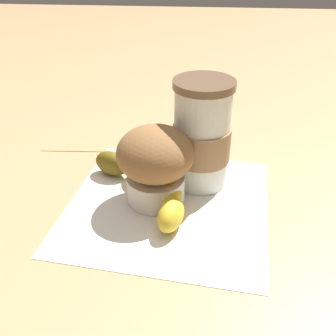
% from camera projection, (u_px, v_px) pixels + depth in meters
% --- Properties ---
extents(ground_plane, '(3.00, 3.00, 0.00)m').
position_uv_depth(ground_plane, '(168.00, 204.00, 0.53)').
color(ground_plane, tan).
extents(paper_napkin, '(0.29, 0.29, 0.00)m').
position_uv_depth(paper_napkin, '(168.00, 204.00, 0.53)').
color(paper_napkin, white).
rests_on(paper_napkin, ground_plane).
extents(coffee_cup, '(0.08, 0.08, 0.15)m').
position_uv_depth(coffee_cup, '(202.00, 136.00, 0.54)').
color(coffee_cup, silver).
rests_on(coffee_cup, paper_napkin).
extents(muffin, '(0.10, 0.10, 0.11)m').
position_uv_depth(muffin, '(155.00, 162.00, 0.51)').
color(muffin, white).
rests_on(muffin, paper_napkin).
extents(banana, '(0.17, 0.15, 0.04)m').
position_uv_depth(banana, '(148.00, 183.00, 0.54)').
color(banana, gold).
rests_on(banana, paper_napkin).
extents(wooden_stirrer, '(0.01, 0.11, 0.00)m').
position_uv_depth(wooden_stirrer, '(73.00, 150.00, 0.66)').
color(wooden_stirrer, tan).
rests_on(wooden_stirrer, ground_plane).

